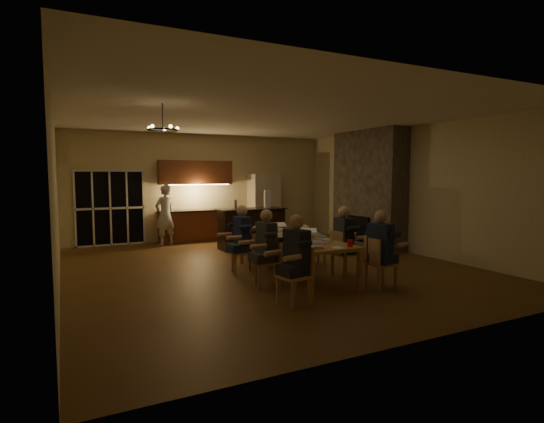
{
  "coord_description": "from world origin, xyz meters",
  "views": [
    {
      "loc": [
        -3.92,
        -8.1,
        1.99
      ],
      "look_at": [
        0.27,
        0.3,
        1.17
      ],
      "focal_mm": 28.0,
      "sensor_mm": 36.0,
      "label": 1
    }
  ],
  "objects": [
    {
      "name": "person_right_mid",
      "position": [
        0.99,
        -1.4,
        0.69
      ],
      "size": [
        0.65,
        0.65,
        1.38
      ],
      "primitive_type": null,
      "rotation": [
        0.0,
        0.0,
        1.49
      ],
      "color": "#252930",
      "rests_on": "ground"
    },
    {
      "name": "fireplace",
      "position": [
        3.7,
        1.2,
        1.6
      ],
      "size": [
        0.58,
        2.5,
        3.2
      ],
      "primitive_type": "cube",
      "color": "#5F574B",
      "rests_on": "ground"
    },
    {
      "name": "laptop_b",
      "position": [
        0.37,
        -1.66,
        0.86
      ],
      "size": [
        0.42,
        0.41,
        0.23
      ],
      "primitive_type": null,
      "rotation": [
        0.0,
        0.0,
        0.57
      ],
      "color": "silver",
      "rests_on": "dining_table"
    },
    {
      "name": "floor",
      "position": [
        0.0,
        0.0,
        0.0
      ],
      "size": [
        9.0,
        9.0,
        0.0
      ],
      "primitive_type": "plane",
      "color": "brown",
      "rests_on": "ground"
    },
    {
      "name": "laptop_d",
      "position": [
        0.44,
        -1.0,
        0.86
      ],
      "size": [
        0.41,
        0.4,
        0.23
      ],
      "primitive_type": null,
      "rotation": [
        0.0,
        0.0,
        -0.5
      ],
      "color": "silver",
      "rests_on": "dining_table"
    },
    {
      "name": "mug_front",
      "position": [
        0.06,
        -1.28,
        0.8
      ],
      "size": [
        0.07,
        0.07,
        0.1
      ],
      "primitive_type": "cylinder",
      "color": "white",
      "rests_on": "dining_table"
    },
    {
      "name": "mug_mid",
      "position": [
        0.19,
        -0.32,
        0.8
      ],
      "size": [
        0.08,
        0.08,
        0.1
      ],
      "primitive_type": "cylinder",
      "color": "white",
      "rests_on": "dining_table"
    },
    {
      "name": "left_wall",
      "position": [
        -4.02,
        0.0,
        1.6
      ],
      "size": [
        0.04,
        9.0,
        3.2
      ],
      "primitive_type": "cube",
      "color": "beige",
      "rests_on": "ground"
    },
    {
      "name": "dining_table",
      "position": [
        0.14,
        -0.87,
        0.38
      ],
      "size": [
        1.1,
        3.09,
        0.75
      ],
      "primitive_type": "cube",
      "color": "#B47A48",
      "rests_on": "ground"
    },
    {
      "name": "chair_right_far",
      "position": [
        1.03,
        -0.25,
        0.45
      ],
      "size": [
        0.51,
        0.51,
        0.89
      ],
      "primitive_type": null,
      "rotation": [
        0.0,
        0.0,
        1.4
      ],
      "color": "tan",
      "rests_on": "ground"
    },
    {
      "name": "chair_right_near",
      "position": [
        1.07,
        -2.4,
        0.45
      ],
      "size": [
        0.47,
        0.47,
        0.89
      ],
      "primitive_type": null,
      "rotation": [
        0.0,
        0.0,
        1.51
      ],
      "color": "tan",
      "rests_on": "ground"
    },
    {
      "name": "chair_left_far",
      "position": [
        -0.68,
        -0.28,
        0.45
      ],
      "size": [
        0.53,
        0.53,
        0.89
      ],
      "primitive_type": null,
      "rotation": [
        0.0,
        0.0,
        -1.79
      ],
      "color": "tan",
      "rests_on": "ground"
    },
    {
      "name": "back_wall",
      "position": [
        0.0,
        4.52,
        1.6
      ],
      "size": [
        8.0,
        0.04,
        3.2
      ],
      "primitive_type": "cube",
      "color": "beige",
      "rests_on": "ground"
    },
    {
      "name": "bar_bottle",
      "position": [
        0.2,
        2.3,
        1.2
      ],
      "size": [
        0.08,
        0.08,
        0.24
      ],
      "primitive_type": "cylinder",
      "color": "#99999E",
      "rests_on": "bar_island"
    },
    {
      "name": "chair_right_mid",
      "position": [
        1.07,
        -1.36,
        0.45
      ],
      "size": [
        0.48,
        0.48,
        0.89
      ],
      "primitive_type": null,
      "rotation": [
        0.0,
        0.0,
        1.67
      ],
      "color": "tan",
      "rests_on": "ground"
    },
    {
      "name": "chair_left_near",
      "position": [
        -0.77,
        -2.54,
        0.45
      ],
      "size": [
        0.51,
        0.51,
        0.89
      ],
      "primitive_type": null,
      "rotation": [
        0.0,
        0.0,
        -1.39
      ],
      "color": "tan",
      "rests_on": "ground"
    },
    {
      "name": "person_right_near",
      "position": [
        1.0,
        -2.45,
        0.69
      ],
      "size": [
        0.7,
        0.7,
        1.38
      ],
      "primitive_type": null,
      "rotation": [
        0.0,
        0.0,
        1.77
      ],
      "color": "navy",
      "rests_on": "ground"
    },
    {
      "name": "refrigerator",
      "position": [
        1.9,
        4.15,
        1.0
      ],
      "size": [
        0.9,
        0.68,
        2.0
      ],
      "primitive_type": "cube",
      "color": "beige",
      "rests_on": "ground"
    },
    {
      "name": "right_wall",
      "position": [
        4.02,
        0.0,
        1.6
      ],
      "size": [
        0.04,
        9.0,
        3.2
      ],
      "primitive_type": "cube",
      "color": "beige",
      "rests_on": "ground"
    },
    {
      "name": "mug_back",
      "position": [
        -0.25,
        -0.09,
        0.8
      ],
      "size": [
        0.08,
        0.08,
        0.1
      ],
      "primitive_type": "cylinder",
      "color": "white",
      "rests_on": "dining_table"
    },
    {
      "name": "person_left_near",
      "position": [
        -0.7,
        -2.5,
        0.69
      ],
      "size": [
        0.7,
        0.7,
        1.38
      ],
      "primitive_type": null,
      "rotation": [
        0.0,
        0.0,
        -1.39
      ],
      "color": "#252930",
      "rests_on": "ground"
    },
    {
      "name": "laptop_a",
      "position": [
        -0.09,
        -1.98,
        0.86
      ],
      "size": [
        0.4,
        0.38,
        0.23
      ],
      "primitive_type": null,
      "rotation": [
        0.0,
        0.0,
        2.77
      ],
      "color": "silver",
      "rests_on": "dining_table"
    },
    {
      "name": "bar_island",
      "position": [
        0.67,
        2.33,
        0.54
      ],
      "size": [
        1.87,
        0.72,
        1.08
      ],
      "primitive_type": "cube",
      "rotation": [
        0.0,
        0.0,
        0.02
      ],
      "color": "black",
      "rests_on": "ground"
    },
    {
      "name": "standing_person",
      "position": [
        -1.32,
        3.84,
        0.86
      ],
      "size": [
        0.74,
        0.63,
        1.71
      ],
      "primitive_type": "imported",
      "rotation": [
        0.0,
        0.0,
        3.56
      ],
      "color": "silver",
      "rests_on": "ground"
    },
    {
      "name": "laptop_e",
      "position": [
        -0.05,
        0.3,
        0.86
      ],
      "size": [
        0.34,
        0.3,
        0.23
      ],
      "primitive_type": null,
      "rotation": [
        0.0,
        0.0,
        3.08
      ],
      "color": "silver",
      "rests_on": "dining_table"
    },
    {
      "name": "redcup_near",
      "position": [
        0.5,
        -2.25,
        0.81
      ],
      "size": [
        0.1,
        0.1,
        0.12
      ],
      "primitive_type": "cylinder",
      "color": "red",
      "rests_on": "dining_table"
    },
    {
      "name": "can_silver",
      "position": [
        0.2,
        -1.53,
        0.81
      ],
      "size": [
        0.07,
        0.07,
        0.12
      ],
      "primitive_type": "cylinder",
      "color": "#B2B2B7",
      "rests_on": "dining_table"
    },
    {
      "name": "laptop_f",
      "position": [
        0.4,
        0.15,
        0.86
      ],
      "size": [
        0.36,
        0.33,
        0.23
      ],
      "primitive_type": null,
      "rotation": [
        0.0,
        0.0,
        -0.17
      ],
      "color": "silver",
      "rests_on": "dining_table"
    },
    {
      "name": "laptop_c",
      "position": [
        -0.14,
        -0.81,
        0.86
      ],
      "size": [
        0.35,
        0.32,
        0.23
      ],
      "primitive_type": null,
      "rotation": [
        0.0,
        0.0,
        3.02
      ],
      "color": "silver",
      "rests_on": "dining_table"
    },
    {
      "name": "plate_far",
      "position": [
        0.54,
        -0.19,
        0.76
      ],
      "size": [
        0.23,
        0.23,
        0.02
      ],
      "primitive_type": "cylinder",
      "color": "white",
      "rests_on": "dining_table"
    },
    {
      "name": "redcup_far",
      "position": [
        0.26,
        0.57,
        0.81
      ],
      "size": [
        0.08,
        0.08,
        0.12
      ],
      "primitive_type": "cylinder",
      "color": "red",
      "rests_on": "dining_table"
    },
    {
      "name": "ceiling",
      "position": [
        0.0,
        0.0,
        3.22
      ],
      "size": [
        8.0,
        9.0,
        0.04
      ],
      "primitive_type": "cube",
      "color": "white",
      "rests_on": "back_wall"
    },
    {
      "name": "notepad",
      "position": [
        0.23,
        -2.27,
        0.76
      ],
      "size": [
        0.16,
        0.22,
        0.01
      ],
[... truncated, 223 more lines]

